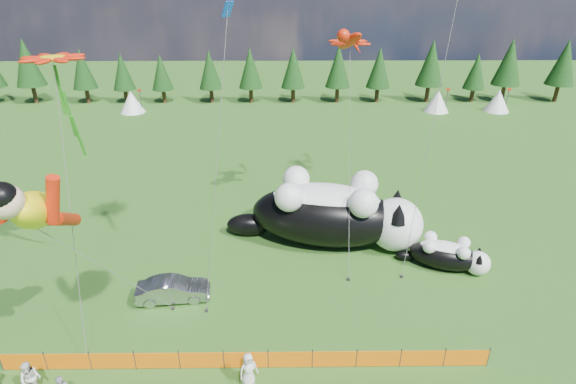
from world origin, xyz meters
name	(u,v)px	position (x,y,z in m)	size (l,w,h in m)	color
ground	(251,322)	(0.00, 0.00, 0.00)	(160.00, 160.00, 0.00)	#103609
safety_fence	(246,360)	(0.00, -3.00, 0.50)	(22.06, 0.06, 1.10)	#262626
tree_line	(270,74)	(0.00, 45.00, 4.00)	(90.00, 4.00, 8.00)	black
festival_tents	(354,101)	(11.00, 40.00, 1.40)	(50.00, 3.20, 2.80)	white
cat_large	(334,213)	(5.02, 7.76, 2.24)	(12.96, 6.27, 4.71)	black
cat_small	(448,255)	(11.70, 4.70, 0.95)	(5.32, 3.25, 1.99)	black
car	(173,290)	(-4.35, 1.89, 0.65)	(1.38, 3.96, 1.31)	#A5A6AA
spectator_b	(31,379)	(-8.91, -4.33, 0.89)	(0.86, 0.51, 1.78)	silver
spectator_e	(248,370)	(0.18, -3.88, 0.85)	(0.83, 0.54, 1.70)	silver
superhero_kite	(34,210)	(-7.89, -2.59, 8.00)	(6.70, 6.80, 10.98)	#FFEC0D
gecko_kite	(349,41)	(6.08, 12.54, 12.32)	(3.70, 12.03, 15.18)	red
flower_kite	(54,62)	(-8.81, 3.30, 12.57)	(3.42, 7.59, 13.94)	red
diamond_kite_a	(226,26)	(-0.89, 4.29, 14.04)	(2.02, 4.17, 15.61)	blue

